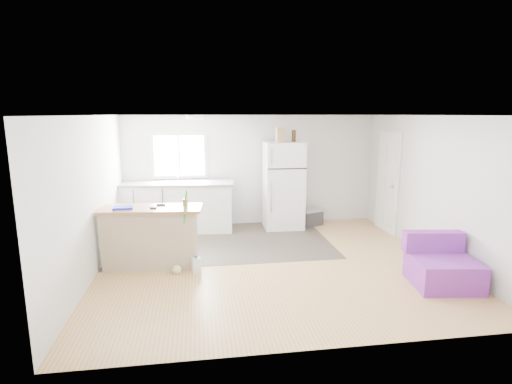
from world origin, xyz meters
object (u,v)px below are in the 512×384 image
Objects in this scene: red_cup at (185,203)px; mop at (179,258)px; refrigerator at (283,185)px; purple_seat at (442,267)px; cardboard_box at (281,135)px; peninsula at (151,237)px; cleaner_jug at (196,265)px; bottle_right at (294,136)px; bottle_left at (293,136)px; cooler at (311,217)px; blue_tray at (123,208)px; kitchen_cabinets at (178,206)px.

mop is at bearing -108.04° from red_cup.
refrigerator is 3.71m from purple_seat.
red_cup is 2.84m from cardboard_box.
cardboard_box is (-0.08, -0.09, 1.07)m from refrigerator.
red_cup reaches higher than peninsula.
cleaner_jug is 1.15× the size of bottle_right.
bottle_left is (2.05, 2.26, 1.85)m from cleaner_jug.
cooler is (3.21, 1.97, -0.30)m from peninsula.
purple_seat is 3.96m from red_cup.
cardboard_box is 0.30m from bottle_right.
blue_tray is at bearing 141.45° from cleaner_jug.
mop is 10.97× the size of red_cup.
peninsula reaches higher than purple_seat.
refrigerator is 2.78m from red_cup.
cardboard_box is at bearing -170.16° from bottle_right.
refrigerator reaches higher than purple_seat.
bottle_left is at bearing 30.81° from blue_tray.
blue_tray is at bearing 172.45° from purple_seat.
bottle_left reaches higher than mop.
kitchen_cabinets reaches higher than blue_tray.
peninsula is at bearing 170.65° from purple_seat.
red_cup is 0.40× the size of blue_tray.
purple_seat is 3.90× the size of bottle_right.
cleaner_jug is 0.22× the size of mop.
cardboard_box is at bearing 126.69° from purple_seat.
purple_seat is at bearing -15.85° from blue_tray.
bottle_left is at bearing 2.57° from cardboard_box.
bottle_left is (2.20, 1.85, 0.94)m from red_cup.
blue_tray is (-1.10, 0.38, 0.86)m from cleaner_jug.
red_cup is at bearing 47.04° from mop.
mop is at bearing 173.74° from purple_seat.
peninsula is at bearing -146.15° from bottle_left.
kitchen_cabinets is 7.90× the size of cardboard_box.
red_cup is (0.56, 0.00, 0.54)m from peninsula.
red_cup is 0.96m from blue_tray.
kitchen_cabinets is 2.43× the size of purple_seat.
blue_tray is (-0.74, -2.00, 0.46)m from kitchen_cabinets.
purple_seat is at bearing -39.49° from mop.
bottle_right is at bearing 9.84° from cardboard_box.
refrigerator is (2.57, 1.92, 0.43)m from peninsula.
kitchen_cabinets is at bearing 69.74° from blue_tray.
bottle_left is at bearing 27.95° from cleaner_jug.
cooler is at bearing 36.58° from peninsula.
bottle_left is at bearing 18.73° from mop.
bottle_right is (2.45, -0.08, 1.45)m from kitchen_cabinets.
cooler is (0.64, 0.04, -0.73)m from refrigerator.
refrigerator is 3.14× the size of cooler.
refrigerator is at bearing 161.66° from cooler.
bottle_left is at bearing 38.93° from peninsula.
blue_tray is (-4.60, 1.31, 0.73)m from purple_seat.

